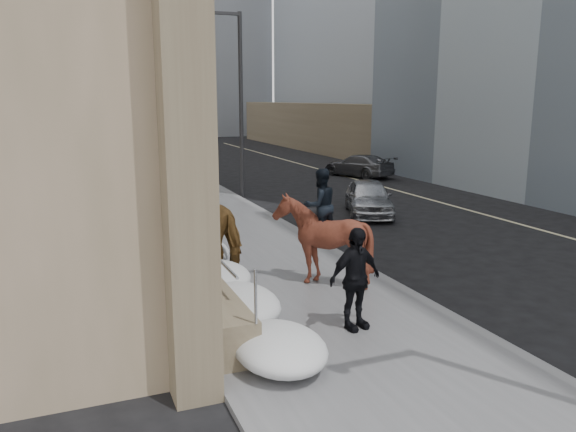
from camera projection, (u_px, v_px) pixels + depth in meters
The scene contains 16 objects.
ground at pixel (309, 316), 11.57m from camera, with size 140.00×140.00×0.00m, color black.
sidewalk at pixel (199, 219), 20.65m from camera, with size 5.00×80.00×0.12m, color #59595C.
curb at pixel (266, 214), 21.60m from camera, with size 0.24×80.00×0.12m, color slate.
lane_line at pixel (437, 201), 24.46m from camera, with size 0.15×70.00×0.01m, color #BFB78C.
far_podium at pixel (529, 152), 25.85m from camera, with size 2.00×80.00×4.00m, color brown.
bg_building_mid at pixel (132, 13), 64.70m from camera, with size 30.00×12.00×28.00m, color slate.
bg_building_far at pixel (44, 54), 72.82m from camera, with size 24.00×12.00×20.00m, color gray.
streetlight_mid at pixel (237, 94), 24.35m from camera, with size 1.71×0.24×8.00m.
streetlight_far at pixel (162, 96), 42.54m from camera, with size 1.71×0.24×8.00m.
traffic_signal at pixel (185, 106), 31.50m from camera, with size 4.10×0.22×6.00m.
snow_bank at pixel (169, 221), 18.33m from camera, with size 1.70×18.10×0.76m.
mounted_horse_left at pixel (216, 222), 14.44m from camera, with size 2.08×2.88×2.77m.
mounted_horse_right at pixel (322, 236), 13.05m from camera, with size 1.91×2.10×2.71m.
pedestrian at pixel (355, 279), 10.49m from camera, with size 1.15×0.48×1.97m, color black.
car_silver at pixel (369, 197), 21.53m from camera, with size 1.62×4.02×1.37m, color #A1A3A8.
car_grey at pixel (358, 166), 32.09m from camera, with size 1.78×4.39×1.27m, color #525359.
Camera 1 is at (-4.42, -9.97, 4.41)m, focal length 35.00 mm.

